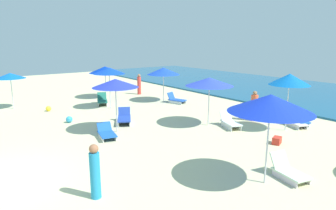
{
  "coord_description": "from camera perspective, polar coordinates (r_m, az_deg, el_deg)",
  "views": [
    {
      "loc": [
        9.93,
        -0.76,
        4.34
      ],
      "look_at": [
        -2.95,
        8.77,
        0.82
      ],
      "focal_mm": 31.66,
      "sensor_mm": 36.0,
      "label": 1
    }
  ],
  "objects": [
    {
      "name": "umbrella_0",
      "position": [
        15.2,
        22.37,
        4.58
      ],
      "size": [
        1.92,
        1.92,
        2.8
      ],
      "color": "silver",
      "rests_on": "ground_plane"
    },
    {
      "name": "lounge_chair_0_0",
      "position": [
        17.0,
        23.3,
        -2.6
      ],
      "size": [
        1.62,
        1.05,
        0.64
      ],
      "rotation": [
        0.0,
        0.0,
        1.24
      ],
      "color": "silver",
      "rests_on": "ground_plane"
    },
    {
      "name": "lounge_chair_0_1",
      "position": [
        16.51,
        23.32,
        -3.08
      ],
      "size": [
        1.35,
        0.97,
        0.6
      ],
      "rotation": [
        0.0,
        0.0,
        1.19
      ],
      "color": "silver",
      "rests_on": "ground_plane"
    },
    {
      "name": "umbrella_1",
      "position": [
        21.25,
        -28.12,
        4.98
      ],
      "size": [
        1.84,
        1.84,
        2.32
      ],
      "color": "silver",
      "rests_on": "ground_plane"
    },
    {
      "name": "umbrella_2",
      "position": [
        9.17,
        19.11,
        0.3
      ],
      "size": [
        2.5,
        2.5,
        2.8
      ],
      "color": "silver",
      "rests_on": "ground_plane"
    },
    {
      "name": "lounge_chair_2_0",
      "position": [
        10.43,
        22.16,
        -11.65
      ],
      "size": [
        1.38,
        0.89,
        0.74
      ],
      "rotation": [
        0.0,
        0.0,
        1.35
      ],
      "color": "silver",
      "rests_on": "ground_plane"
    },
    {
      "name": "umbrella_3",
      "position": [
        14.07,
        -10.11,
        4.16
      ],
      "size": [
        2.17,
        2.17,
        2.58
      ],
      "color": "silver",
      "rests_on": "ground_plane"
    },
    {
      "name": "lounge_chair_3_0",
      "position": [
        13.72,
        -11.76,
        -5.3
      ],
      "size": [
        1.41,
        0.91,
        0.61
      ],
      "rotation": [
        0.0,
        0.0,
        1.36
      ],
      "color": "silver",
      "rests_on": "ground_plane"
    },
    {
      "name": "lounge_chair_3_1",
      "position": [
        15.93,
        -8.42,
        -2.52
      ],
      "size": [
        1.6,
        1.28,
        0.76
      ],
      "rotation": [
        0.0,
        0.0,
        1.07
      ],
      "color": "silver",
      "rests_on": "ground_plane"
    },
    {
      "name": "umbrella_5",
      "position": [
        21.21,
        -0.89,
        6.54
      ],
      "size": [
        2.33,
        2.33,
        2.43
      ],
      "color": "silver",
      "rests_on": "ground_plane"
    },
    {
      "name": "lounge_chair_5_0",
      "position": [
        20.83,
        1.55,
        1.07
      ],
      "size": [
        1.4,
        1.01,
        0.73
      ],
      "rotation": [
        0.0,
        0.0,
        1.88
      ],
      "color": "silver",
      "rests_on": "ground_plane"
    },
    {
      "name": "umbrella_6",
      "position": [
        23.03,
        -12.04,
        6.66
      ],
      "size": [
        2.39,
        2.39,
        2.4
      ],
      "color": "silver",
      "rests_on": "ground_plane"
    },
    {
      "name": "umbrella_7",
      "position": [
        19.24,
        -11.29,
        6.49
      ],
      "size": [
        2.01,
        2.01,
        2.65
      ],
      "color": "silver",
      "rests_on": "ground_plane"
    },
    {
      "name": "lounge_chair_7_0",
      "position": [
        20.76,
        -12.55,
        0.84
      ],
      "size": [
        1.54,
        1.11,
        0.77
      ],
      "rotation": [
        0.0,
        0.0,
        1.18
      ],
      "color": "silver",
      "rests_on": "ground_plane"
    },
    {
      "name": "umbrella_8",
      "position": [
        15.16,
        7.97,
        4.46
      ],
      "size": [
        2.45,
        2.45,
        2.49
      ],
      "color": "silver",
      "rests_on": "ground_plane"
    },
    {
      "name": "lounge_chair_8_0",
      "position": [
        15.34,
        11.86,
        -3.26
      ],
      "size": [
        1.51,
        1.04,
        0.74
      ],
      "rotation": [
        0.0,
        0.0,
        1.21
      ],
      "color": "silver",
      "rests_on": "ground_plane"
    },
    {
      "name": "beachgoer_0",
      "position": [
        24.27,
        -5.57,
        3.93
      ],
      "size": [
        0.43,
        0.43,
        1.66
      ],
      "rotation": [
        0.0,
        0.0,
        3.95
      ],
      "color": "#E24038",
      "rests_on": "ground_plane"
    },
    {
      "name": "beachgoer_1",
      "position": [
        8.63,
        -13.88,
        -12.41
      ],
      "size": [
        0.3,
        0.3,
        1.58
      ],
      "rotation": [
        0.0,
        0.0,
        4.75
      ],
      "color": "#238EC4",
      "rests_on": "ground_plane"
    },
    {
      "name": "beachgoer_2",
      "position": [
        16.87,
        16.25,
        -0.36
      ],
      "size": [
        0.42,
        0.42,
        1.65
      ],
      "rotation": [
        0.0,
        0.0,
        4.83
      ],
      "color": "#EF5F38",
      "rests_on": "ground_plane"
    },
    {
      "name": "beach_ball_0",
      "position": [
        16.78,
        -18.49,
        -2.65
      ],
      "size": [
        0.35,
        0.35,
        0.35
      ],
      "primitive_type": "sphere",
      "color": "#32A3D3",
      "rests_on": "ground_plane"
    },
    {
      "name": "cooler_box_1",
      "position": [
        13.54,
        20.23,
        -6.43
      ],
      "size": [
        0.45,
        0.54,
        0.3
      ],
      "primitive_type": "cube",
      "rotation": [
        0.0,
        0.0,
        1.92
      ],
      "color": "red",
      "rests_on": "ground_plane"
    },
    {
      "name": "beach_ball_2",
      "position": [
        19.9,
        -22.04,
        -0.65
      ],
      "size": [
        0.32,
        0.32,
        0.32
      ],
      "primitive_type": "sphere",
      "color": "yellow",
      "rests_on": "ground_plane"
    }
  ]
}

